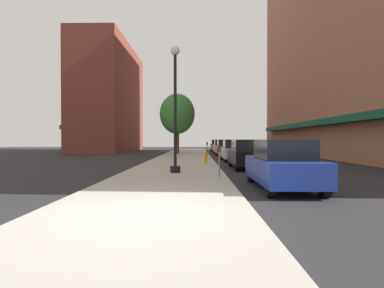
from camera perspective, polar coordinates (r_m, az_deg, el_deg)
The scene contains 15 objects.
ground_plane at distance 24.75m, azimuth 7.55°, elevation -3.03°, with size 90.00×90.00×0.00m, color #232326.
sidewalk_slab at distance 25.60m, azimuth -1.65°, elevation -2.76°, with size 4.80×50.00×0.12m, color #A8A399.
building_right_brick at distance 34.03m, azimuth 26.95°, elevation 21.97°, with size 6.80×40.00×28.02m.
building_far_background at distance 45.54m, azimuth -14.74°, elevation 7.89°, with size 6.80×18.00×14.60m.
lamppost at distance 14.64m, azimuth -3.09°, elevation 6.86°, with size 0.48×0.48×5.90m.
fire_hydrant at distance 20.27m, azimuth 2.43°, elevation -2.41°, with size 0.33×0.26×0.79m.
parking_meter_near at distance 27.79m, azimuth 2.78°, elevation -0.64°, with size 0.14×0.09×1.31m.
parking_meter_far at distance 12.83m, azimuth 5.00°, elevation -2.37°, with size 0.14×0.09×1.31m.
tree_near at distance 34.42m, azimuth -2.71°, elevation 5.49°, with size 3.84×3.84×6.57m.
car_blue at distance 10.91m, azimuth 16.18°, elevation -3.70°, with size 1.80×4.30×1.66m.
car_black at distance 18.08m, azimuth 10.02°, elevation -1.89°, with size 1.80×4.30×1.66m.
car_silver at distance 24.23m, azimuth 7.69°, elevation -1.20°, with size 1.80×4.30×1.66m.
car_red at distance 31.13m, azimuth 6.17°, elevation -0.75°, with size 1.80×4.30×1.66m.
car_yellow at distance 36.73m, azimuth 5.36°, elevation -0.51°, with size 1.80×4.30×1.66m.
car_green at distance 44.04m, azimuth 4.62°, elevation -0.28°, with size 1.80×4.30×1.66m.
Camera 1 is at (1.13, -6.53, 1.66)m, focal length 29.19 mm.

